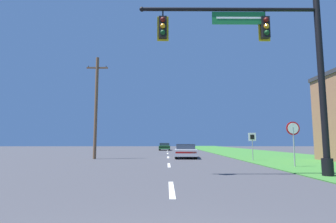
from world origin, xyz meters
The scene contains 8 objects.
grass_verge_right centered at (10.50, 30.00, 0.02)m, with size 10.00×110.00×0.04m.
road_center_line centered at (0.00, 22.00, 0.01)m, with size 0.16×34.80×0.01m.
signal_mast centered at (4.57, 8.74, 4.81)m, with size 7.95×0.47×7.97m.
car_ahead centered at (1.54, 21.28, 0.61)m, with size 2.09×4.76×1.19m.
far_car centered at (-0.47, 42.08, 0.60)m, with size 1.82×4.33×1.19m.
stop_sign centered at (6.99, 12.70, 1.86)m, with size 0.76×0.07×2.50m.
route_sign_post centered at (6.24, 17.51, 1.53)m, with size 0.55×0.06×2.03m.
utility_pole_near centered at (-6.08, 19.83, 4.45)m, with size 1.80×0.26×8.60m.
Camera 1 is at (-0.16, -2.03, 1.41)m, focal length 28.00 mm.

